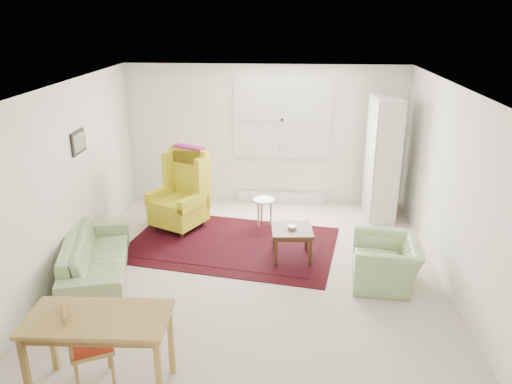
# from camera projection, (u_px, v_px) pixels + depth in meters

# --- Properties ---
(room) EXTENTS (5.04, 5.54, 2.51)m
(room) POSITION_uv_depth(u_px,v_px,m) (257.00, 180.00, 6.59)
(room) COLOR beige
(room) RESTS_ON ground
(rug) EXTENTS (3.38, 2.49, 0.03)m
(rug) POSITION_uv_depth(u_px,v_px,m) (232.00, 244.00, 7.60)
(rug) COLOR black
(rug) RESTS_ON ground
(sofa) EXTENTS (1.26, 2.09, 0.79)m
(sofa) POSITION_uv_depth(u_px,v_px,m) (95.00, 249.00, 6.60)
(sofa) COLOR #8AA870
(sofa) RESTS_ON ground
(armchair) EXTENTS (0.89, 1.00, 0.72)m
(armchair) POSITION_uv_depth(u_px,v_px,m) (386.00, 258.00, 6.43)
(armchair) COLOR #8AA870
(armchair) RESTS_ON ground
(wingback_chair) EXTENTS (1.04, 1.06, 1.31)m
(wingback_chair) POSITION_uv_depth(u_px,v_px,m) (177.00, 190.00, 7.97)
(wingback_chair) COLOR gold
(wingback_chair) RESTS_ON ground
(coffee_table) EXTENTS (0.61, 0.61, 0.47)m
(coffee_table) POSITION_uv_depth(u_px,v_px,m) (292.00, 243.00, 7.13)
(coffee_table) COLOR #412314
(coffee_table) RESTS_ON ground
(stool) EXTENTS (0.41, 0.41, 0.47)m
(stool) POSITION_uv_depth(u_px,v_px,m) (264.00, 212.00, 8.23)
(stool) COLOR white
(stool) RESTS_ON ground
(cabinet) EXTENTS (0.46, 0.84, 2.06)m
(cabinet) POSITION_uv_depth(u_px,v_px,m) (383.00, 159.00, 8.32)
(cabinet) COLOR silver
(cabinet) RESTS_ON ground
(desk) EXTENTS (1.29, 0.68, 0.80)m
(desk) POSITION_uv_depth(u_px,v_px,m) (102.00, 354.00, 4.57)
(desk) COLOR #AD8745
(desk) RESTS_ON ground
(desk_chair) EXTENTS (0.52, 0.52, 0.89)m
(desk_chair) POSITION_uv_depth(u_px,v_px,m) (91.00, 344.00, 4.64)
(desk_chair) COLOR #AD8745
(desk_chair) RESTS_ON ground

